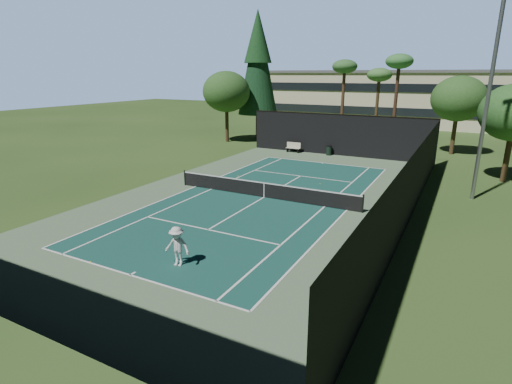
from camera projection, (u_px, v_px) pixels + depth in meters
ground at (264, 197)px, 26.03m from camera, size 160.00×160.00×0.00m
apron_slab at (264, 197)px, 26.03m from camera, size 18.00×32.00×0.01m
court_surface at (264, 197)px, 26.03m from camera, size 10.97×23.77×0.01m
court_lines at (264, 197)px, 26.02m from camera, size 11.07×23.87×0.01m
tennis_net at (264, 189)px, 25.87m from camera, size 12.90×0.10×1.10m
fence at (265, 167)px, 25.51m from camera, size 18.04×32.05×4.03m
player at (177, 246)px, 16.57m from camera, size 1.20×0.79×1.73m
tennis_ball_a at (91, 262)px, 17.02m from camera, size 0.08×0.08×0.08m
tennis_ball_b at (231, 189)px, 27.73m from camera, size 0.06×0.06×0.06m
tennis_ball_c at (320, 184)px, 29.18m from camera, size 0.06×0.06×0.06m
tennis_ball_d at (238, 176)px, 31.29m from camera, size 0.07×0.07×0.07m
park_bench at (293, 147)px, 40.88m from camera, size 1.50×0.45×1.02m
trash_bin at (329, 150)px, 39.42m from camera, size 0.56×0.56×0.95m
pine_tree at (258, 58)px, 47.34m from camera, size 4.80×4.80×15.00m
palm_a at (345, 70)px, 44.93m from camera, size 2.80×2.80×9.32m
palm_b at (379, 77)px, 45.29m from camera, size 2.80×2.80×8.42m
palm_c at (399, 65)px, 41.27m from camera, size 2.80×2.80×9.77m
decid_tree_a at (459, 99)px, 38.63m from camera, size 5.12×5.12×7.62m
decid_tree_c at (226, 92)px, 45.92m from camera, size 5.44×5.44×8.09m
campus_building at (394, 97)px, 63.78m from camera, size 40.50×12.50×8.30m
light_pole at (488, 96)px, 23.89m from camera, size 0.90×0.25×12.22m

